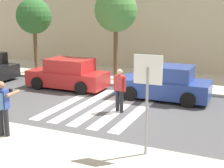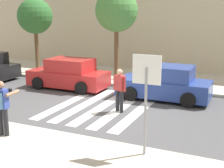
# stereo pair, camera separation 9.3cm
# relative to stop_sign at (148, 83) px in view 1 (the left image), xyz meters

# --- Properties ---
(ground_plane) EXTENTS (120.00, 120.00, 0.00)m
(ground_plane) POSITION_rel_stop_sign_xyz_m (-3.12, 3.64, -2.11)
(ground_plane) COLOR #4C4C4F
(sidewalk_far) EXTENTS (60.00, 4.80, 0.14)m
(sidewalk_far) POSITION_rel_stop_sign_xyz_m (-3.12, 9.64, -2.04)
(sidewalk_far) COLOR beige
(sidewalk_far) RESTS_ON ground
(building_facade_far) EXTENTS (56.00, 4.00, 6.78)m
(building_facade_far) POSITION_rel_stop_sign_xyz_m (-3.12, 14.04, 1.28)
(building_facade_far) COLOR beige
(building_facade_far) RESTS_ON ground
(crosswalk_stripe_0) EXTENTS (0.44, 5.20, 0.01)m
(crosswalk_stripe_0) POSITION_rel_stop_sign_xyz_m (-4.72, 3.84, -2.10)
(crosswalk_stripe_0) COLOR silver
(crosswalk_stripe_0) RESTS_ON ground
(crosswalk_stripe_1) EXTENTS (0.44, 5.20, 0.01)m
(crosswalk_stripe_1) POSITION_rel_stop_sign_xyz_m (-3.92, 3.84, -2.10)
(crosswalk_stripe_1) COLOR silver
(crosswalk_stripe_1) RESTS_ON ground
(crosswalk_stripe_2) EXTENTS (0.44, 5.20, 0.01)m
(crosswalk_stripe_2) POSITION_rel_stop_sign_xyz_m (-3.12, 3.84, -2.10)
(crosswalk_stripe_2) COLOR silver
(crosswalk_stripe_2) RESTS_ON ground
(crosswalk_stripe_3) EXTENTS (0.44, 5.20, 0.01)m
(crosswalk_stripe_3) POSITION_rel_stop_sign_xyz_m (-2.32, 3.84, -2.10)
(crosswalk_stripe_3) COLOR silver
(crosswalk_stripe_3) RESTS_ON ground
(crosswalk_stripe_4) EXTENTS (0.44, 5.20, 0.01)m
(crosswalk_stripe_4) POSITION_rel_stop_sign_xyz_m (-1.52, 3.84, -2.10)
(crosswalk_stripe_4) COLOR silver
(crosswalk_stripe_4) RESTS_ON ground
(stop_sign) EXTENTS (0.76, 0.08, 2.70)m
(stop_sign) POSITION_rel_stop_sign_xyz_m (0.00, 0.00, 0.00)
(stop_sign) COLOR gray
(stop_sign) RESTS_ON sidewalk_near
(photographer_with_backpack) EXTENTS (0.63, 0.87, 1.72)m
(photographer_with_backpack) POSITION_rel_stop_sign_xyz_m (-4.39, -0.59, -0.94)
(photographer_with_backpack) COLOR #232328
(photographer_with_backpack) RESTS_ON sidewalk_near
(pedestrian_crossing) EXTENTS (0.56, 0.33, 1.72)m
(pedestrian_crossing) POSITION_rel_stop_sign_xyz_m (-2.19, 3.42, -1.13)
(pedestrian_crossing) COLOR #232328
(pedestrian_crossing) RESTS_ON ground
(parked_car_red) EXTENTS (4.10, 1.92, 1.55)m
(parked_car_red) POSITION_rel_stop_sign_xyz_m (-6.09, 5.94, -1.38)
(parked_car_red) COLOR red
(parked_car_red) RESTS_ON ground
(parked_car_blue) EXTENTS (4.10, 1.92, 1.55)m
(parked_car_blue) POSITION_rel_stop_sign_xyz_m (-1.05, 5.94, -1.38)
(parked_car_blue) COLOR #284293
(parked_car_blue) RESTS_ON ground
(street_tree_west) EXTENTS (2.14, 2.14, 4.53)m
(street_tree_west) POSITION_rel_stop_sign_xyz_m (-9.90, 8.35, 1.46)
(street_tree_west) COLOR brown
(street_tree_west) RESTS_ON sidewalk_far
(street_tree_center) EXTENTS (2.32, 2.32, 4.96)m
(street_tree_center) POSITION_rel_stop_sign_xyz_m (-4.49, 8.40, 1.80)
(street_tree_center) COLOR brown
(street_tree_center) RESTS_ON sidewalk_far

